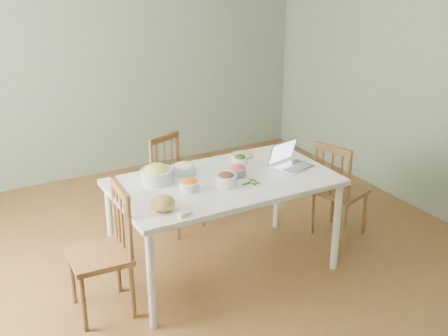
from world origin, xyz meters
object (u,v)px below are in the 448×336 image
chair_left (99,253)px  laptop (294,157)px  bowl_squash (157,173)px  dining_table (224,226)px  chair_right (341,189)px  bread_boule (163,203)px  chair_far (178,184)px

chair_left → laptop: laptop is taller
bowl_squash → dining_table: bearing=-23.7°
chair_right → bread_boule: size_ratio=5.32×
dining_table → laptop: bearing=-6.2°
chair_far → chair_left: chair_left is taller
chair_far → bowl_squash: bowl_squash is taller
laptop → bread_boule: bearing=175.8°
chair_far → bowl_squash: size_ratio=3.55×
dining_table → laptop: 0.81m
chair_left → laptop: size_ratio=3.29×
bowl_squash → chair_left: bearing=-154.9°
dining_table → bread_boule: size_ratio=10.12×
bowl_squash → laptop: size_ratio=0.84×
chair_far → bread_boule: size_ratio=5.20×
dining_table → bowl_squash: 0.72m
bread_boule → bowl_squash: bearing=71.7°
chair_far → dining_table: bearing=-109.5°
chair_right → bowl_squash: (-1.72, 0.18, 0.44)m
chair_right → bowl_squash: bowl_squash is taller
dining_table → bowl_squash: bowl_squash is taller
chair_right → laptop: size_ratio=3.07×
chair_far → laptop: size_ratio=3.00×
chair_right → laptop: bearing=81.3°
chair_right → laptop: (-0.62, -0.10, 0.47)m
chair_far → bowl_squash: bearing=-145.9°
bowl_squash → bread_boule: bearing=-108.3°
chair_far → chair_left: (-1.06, -0.93, 0.04)m
chair_left → chair_right: size_ratio=1.07×
chair_far → bowl_squash: 0.92m
chair_right → bowl_squash: 1.79m
chair_right → chair_left: bearing=74.6°
bread_boule → bowl_squash: 0.51m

